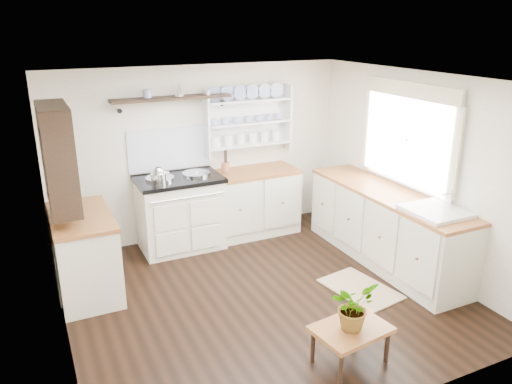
% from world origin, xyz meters
% --- Properties ---
extents(floor, '(4.00, 3.80, 0.01)m').
position_xyz_m(floor, '(0.00, 0.00, 0.00)').
color(floor, black).
rests_on(floor, ground).
extents(wall_back, '(4.00, 0.02, 2.30)m').
position_xyz_m(wall_back, '(0.00, 1.90, 1.15)').
color(wall_back, beige).
rests_on(wall_back, ground).
extents(wall_right, '(0.02, 3.80, 2.30)m').
position_xyz_m(wall_right, '(2.00, 0.00, 1.15)').
color(wall_right, beige).
rests_on(wall_right, ground).
extents(wall_left, '(0.02, 3.80, 2.30)m').
position_xyz_m(wall_left, '(-2.00, 0.00, 1.15)').
color(wall_left, beige).
rests_on(wall_left, ground).
extents(ceiling, '(4.00, 3.80, 0.01)m').
position_xyz_m(ceiling, '(0.00, 0.00, 2.30)').
color(ceiling, white).
rests_on(ceiling, wall_back).
extents(window, '(0.08, 1.55, 1.22)m').
position_xyz_m(window, '(1.95, 0.15, 1.56)').
color(window, white).
rests_on(window, wall_right).
extents(aga_cooker, '(1.07, 0.74, 0.99)m').
position_xyz_m(aga_cooker, '(-0.43, 1.57, 0.49)').
color(aga_cooker, silver).
rests_on(aga_cooker, floor).
extents(back_cabinets, '(1.27, 0.63, 0.90)m').
position_xyz_m(back_cabinets, '(0.60, 1.60, 0.46)').
color(back_cabinets, beige).
rests_on(back_cabinets, floor).
extents(right_cabinets, '(0.62, 2.43, 0.90)m').
position_xyz_m(right_cabinets, '(1.70, 0.10, 0.46)').
color(right_cabinets, beige).
rests_on(right_cabinets, floor).
extents(belfast_sink, '(0.55, 0.60, 0.45)m').
position_xyz_m(belfast_sink, '(1.70, -0.65, 0.80)').
color(belfast_sink, white).
rests_on(belfast_sink, right_cabinets).
extents(left_cabinets, '(0.62, 1.13, 0.90)m').
position_xyz_m(left_cabinets, '(-1.70, 0.90, 0.46)').
color(left_cabinets, beige).
rests_on(left_cabinets, floor).
extents(plate_rack, '(1.20, 0.22, 0.90)m').
position_xyz_m(plate_rack, '(0.65, 1.86, 1.56)').
color(plate_rack, white).
rests_on(plate_rack, wall_back).
extents(high_shelf, '(1.50, 0.29, 0.16)m').
position_xyz_m(high_shelf, '(-0.40, 1.78, 1.91)').
color(high_shelf, black).
rests_on(high_shelf, wall_back).
extents(left_shelving, '(0.28, 0.80, 1.05)m').
position_xyz_m(left_shelving, '(-1.84, 0.90, 1.55)').
color(left_shelving, black).
rests_on(left_shelving, wall_left).
extents(kettle, '(0.19, 0.19, 0.23)m').
position_xyz_m(kettle, '(-0.71, 1.45, 1.05)').
color(kettle, silver).
rests_on(kettle, aga_cooker).
extents(utensil_crock, '(0.11, 0.11, 0.12)m').
position_xyz_m(utensil_crock, '(0.26, 1.68, 0.97)').
color(utensil_crock, '#A5593C').
rests_on(utensil_crock, back_cabinets).
extents(center_table, '(0.69, 0.54, 0.34)m').
position_xyz_m(center_table, '(0.18, -1.33, 0.30)').
color(center_table, brown).
rests_on(center_table, floor).
extents(potted_plant, '(0.46, 0.44, 0.41)m').
position_xyz_m(potted_plant, '(0.18, -1.33, 0.55)').
color(potted_plant, '#3F7233').
rests_on(potted_plant, center_table).
extents(floor_rug, '(0.68, 0.93, 0.02)m').
position_xyz_m(floor_rug, '(1.02, -0.36, 0.01)').
color(floor_rug, olive).
rests_on(floor_rug, floor).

